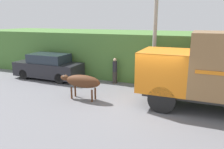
# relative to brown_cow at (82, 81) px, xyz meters

# --- Properties ---
(ground_plane) EXTENTS (60.00, 60.00, 0.00)m
(ground_plane) POSITION_rel_brown_cow_xyz_m (3.50, 0.23, -0.91)
(ground_plane) COLOR slate
(hillside_embankment) EXTENTS (32.00, 6.20, 3.02)m
(hillside_embankment) POSITION_rel_brown_cow_xyz_m (3.50, 6.69, 0.60)
(hillside_embankment) COLOR #4C7A38
(hillside_embankment) RESTS_ON ground_plane
(brown_cow) EXTENTS (2.23, 0.64, 1.24)m
(brown_cow) POSITION_rel_brown_cow_xyz_m (0.00, 0.00, 0.00)
(brown_cow) COLOR #512D19
(brown_cow) RESTS_ON ground_plane
(parked_suv) EXTENTS (4.64, 1.72, 1.70)m
(parked_suv) POSITION_rel_brown_cow_xyz_m (-4.09, 2.58, -0.09)
(parked_suv) COLOR #232328
(parked_suv) RESTS_ON ground_plane
(pedestrian_on_hill) EXTENTS (0.36, 0.36, 1.60)m
(pedestrian_on_hill) POSITION_rel_brown_cow_xyz_m (0.46, 3.26, -0.02)
(pedestrian_on_hill) COLOR #38332D
(pedestrian_on_hill) RESTS_ON ground_plane
(utility_pole) EXTENTS (0.90, 0.22, 6.93)m
(utility_pole) POSITION_rel_brown_cow_xyz_m (2.86, 3.24, 2.67)
(utility_pole) COLOR #9E998E
(utility_pole) RESTS_ON ground_plane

